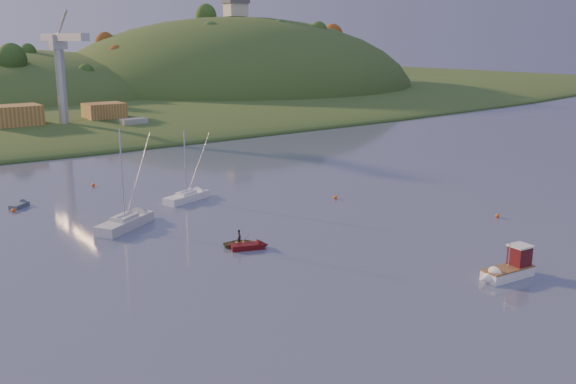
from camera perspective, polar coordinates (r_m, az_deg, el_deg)
ground at (r=55.94m, az=19.29°, el=-10.12°), size 500.00×500.00×0.00m
shore_slope at (r=199.09m, az=-23.65°, el=6.13°), size 640.00×150.00×7.00m
hill_center at (r=244.97m, az=-23.77°, el=7.30°), size 140.00×120.00×36.00m
hill_right at (r=263.36m, az=-4.53°, el=8.75°), size 150.00×130.00×60.00m
hilltop_house at (r=262.73m, az=-4.67°, el=16.03°), size 9.00×7.00×6.45m
wharf at (r=159.01m, az=-18.39°, el=5.42°), size 42.00×16.00×2.40m
shed_west at (r=156.10m, az=-23.15°, el=6.22°), size 11.00×8.00×4.80m
shed_east at (r=163.10m, az=-16.01°, el=6.91°), size 9.00×7.00×4.00m
dock_crane at (r=153.41m, az=-19.49°, el=11.07°), size 3.20×28.00×20.30m
fishing_boat at (r=62.90m, az=18.73°, el=-6.57°), size 6.32×2.47×3.94m
sailboat_near at (r=77.49m, az=-14.29°, el=-2.60°), size 8.47×6.67×11.70m
sailboat_far at (r=88.73m, az=-9.02°, el=-0.37°), size 7.37×4.40×9.81m
canoe at (r=68.99m, az=-4.34°, el=-4.55°), size 3.89×3.17×0.71m
paddler at (r=68.86m, az=-4.35°, el=-4.20°), size 0.51×0.66×1.60m
red_tender at (r=68.22m, az=-3.00°, el=-4.80°), size 4.26×2.69×1.37m
grey_dinghy at (r=92.11m, az=-22.55°, el=-1.00°), size 3.34×3.15×1.25m
work_vessel at (r=153.61m, az=-13.54°, el=5.51°), size 14.36×5.78×3.63m
buoy_0 at (r=83.71m, az=18.12°, el=-2.02°), size 0.50×0.50×0.50m
buoy_1 at (r=89.01m, az=4.23°, el=-0.47°), size 0.50×0.50×0.50m
buoy_2 at (r=89.25m, az=-23.22°, el=-1.51°), size 0.50×0.50×0.50m
buoy_3 at (r=100.55m, az=-16.92°, el=0.60°), size 0.50×0.50×0.50m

